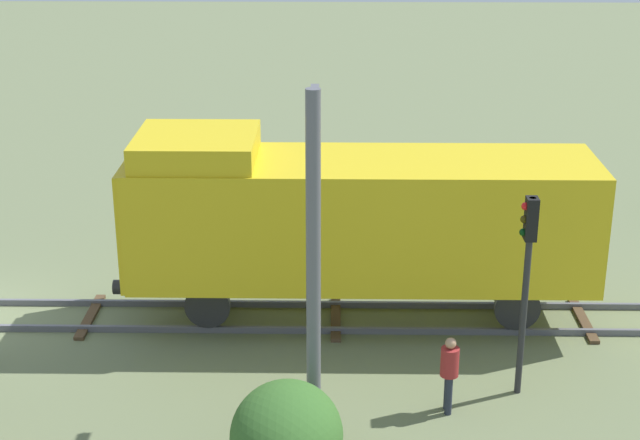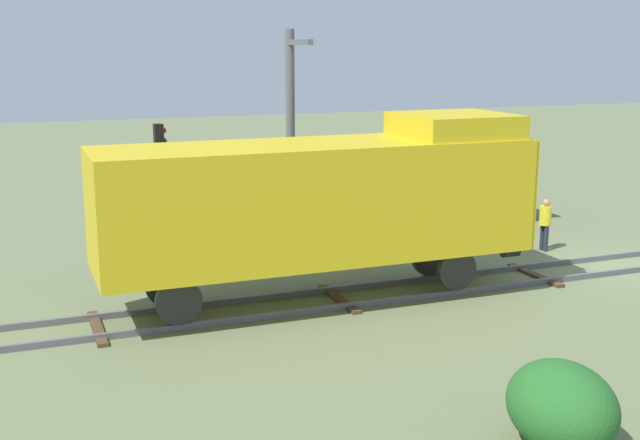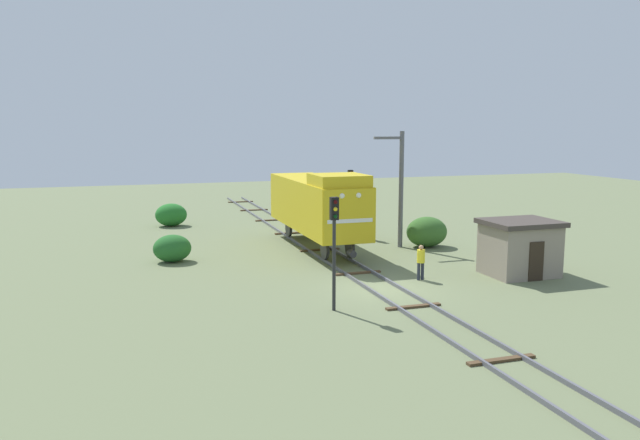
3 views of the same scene
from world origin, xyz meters
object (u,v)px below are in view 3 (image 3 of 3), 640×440
relay_hut (520,247)px  worker_near_track (421,260)px  locomotive (318,203)px  catenary_mast (400,186)px  traffic_signal_near (334,233)px  worker_by_signal (370,225)px  traffic_signal_mid (350,191)px

relay_hut → worker_near_track: bearing=173.4°
locomotive → catenary_mast: size_ratio=1.66×
traffic_signal_near → worker_by_signal: 15.91m
traffic_signal_mid → catenary_mast: (1.53, -4.34, 0.67)m
traffic_signal_near → worker_by_signal: size_ratio=2.69×
worker_near_track → locomotive: bearing=153.6°
traffic_signal_near → relay_hut: 11.20m
worker_near_track → catenary_mast: (2.53, 7.75, 2.74)m
traffic_signal_near → traffic_signal_mid: size_ratio=1.03×
traffic_signal_near → worker_near_track: bearing=31.3°
traffic_signal_mid → relay_hut: traffic_signal_mid is taller
locomotive → catenary_mast: bearing=-9.5°
relay_hut → catenary_mast: bearing=107.1°
locomotive → traffic_signal_mid: 4.90m
traffic_signal_near → worker_by_signal: (7.40, 13.91, -2.16)m
traffic_signal_mid → relay_hut: (4.10, -12.68, -1.68)m
worker_by_signal → relay_hut: bearing=-43.7°
worker_near_track → traffic_signal_mid: bearing=133.2°
locomotive → relay_hut: size_ratio=3.31×
traffic_signal_mid → worker_by_signal: (0.80, -1.58, -2.07)m
traffic_signal_near → catenary_mast: bearing=53.9°
locomotive → worker_by_signal: (4.20, 1.93, -1.78)m
traffic_signal_mid → worker_near_track: traffic_signal_mid is taller
traffic_signal_near → worker_near_track: (5.60, 3.40, -2.16)m
worker_by_signal → catenary_mast: 3.96m
locomotive → worker_near_track: locomotive is taller
worker_by_signal → catenary_mast: catenary_mast is taller
traffic_signal_mid → locomotive: bearing=-134.1°
catenary_mast → worker_near_track: bearing=-108.1°
traffic_signal_mid → relay_hut: bearing=-72.1°
locomotive → catenary_mast: (4.93, -0.83, 0.97)m
traffic_signal_mid → traffic_signal_near: bearing=-113.1°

